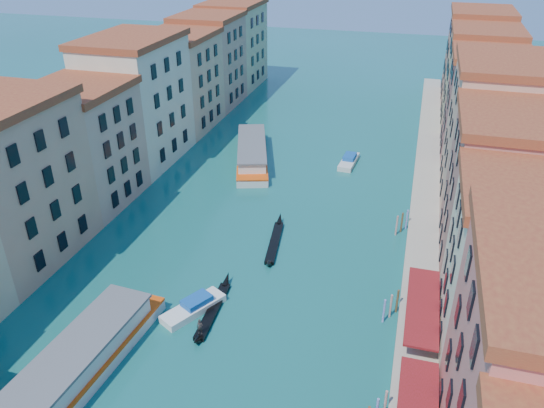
{
  "coord_description": "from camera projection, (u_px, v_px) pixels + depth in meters",
  "views": [
    {
      "loc": [
        19.01,
        -5.47,
        37.29
      ],
      "look_at": [
        3.75,
        48.5,
        6.94
      ],
      "focal_mm": 35.0,
      "sensor_mm": 36.0,
      "label": 1
    }
  ],
  "objects": [
    {
      "name": "vaporetto_near",
      "position": [
        75.0,
        366.0,
        48.02
      ],
      "size": [
        6.84,
        23.17,
        3.4
      ],
      "rotation": [
        0.0,
        0.0,
        -0.07
      ],
      "color": "silver",
      "rests_on": "ground"
    },
    {
      "name": "left_bank_palazzos",
      "position": [
        118.0,
        117.0,
        83.27
      ],
      "size": [
        12.8,
        128.4,
        21.0
      ],
      "color": "beige",
      "rests_on": "ground"
    },
    {
      "name": "mooring_poles_right",
      "position": [
        380.0,
        387.0,
        46.11
      ],
      "size": [
        1.44,
        54.24,
        3.2
      ],
      "color": "#543C1D",
      "rests_on": "ground"
    },
    {
      "name": "quay",
      "position": [
        425.0,
        207.0,
        76.44
      ],
      "size": [
        4.0,
        140.0,
        1.0
      ],
      "primitive_type": "cube",
      "color": "#B0A38E",
      "rests_on": "ground"
    },
    {
      "name": "right_bank_palazzos",
      "position": [
        496.0,
        154.0,
        70.12
      ],
      "size": [
        12.8,
        128.4,
        21.0
      ],
      "color": "#98483F",
      "rests_on": "ground"
    },
    {
      "name": "vaporetto_far",
      "position": [
        252.0,
        152.0,
        91.93
      ],
      "size": [
        11.6,
        22.52,
        3.28
      ],
      "rotation": [
        0.0,
        0.0,
        0.32
      ],
      "color": "silver",
      "rests_on": "ground"
    },
    {
      "name": "gondola_fore",
      "position": [
        213.0,
        309.0,
        56.67
      ],
      "size": [
        1.62,
        12.2,
        2.43
      ],
      "rotation": [
        0.0,
        0.0,
        0.05
      ],
      "color": "black",
      "rests_on": "ground"
    },
    {
      "name": "motorboat_mid",
      "position": [
        194.0,
        307.0,
        56.77
      ],
      "size": [
        5.57,
        7.53,
        1.52
      ],
      "rotation": [
        0.0,
        0.0,
        -0.51
      ],
      "color": "white",
      "rests_on": "ground"
    },
    {
      "name": "motorboat_far",
      "position": [
        349.0,
        161.0,
        90.95
      ],
      "size": [
        2.83,
        7.41,
        1.5
      ],
      "rotation": [
        0.0,
        0.0,
        -0.08
      ],
      "color": "silver",
      "rests_on": "ground"
    },
    {
      "name": "gondola_far",
      "position": [
        275.0,
        241.0,
        68.81
      ],
      "size": [
        2.65,
        12.73,
        1.8
      ],
      "rotation": [
        0.0,
        0.0,
        0.13
      ],
      "color": "black",
      "rests_on": "ground"
    }
  ]
}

